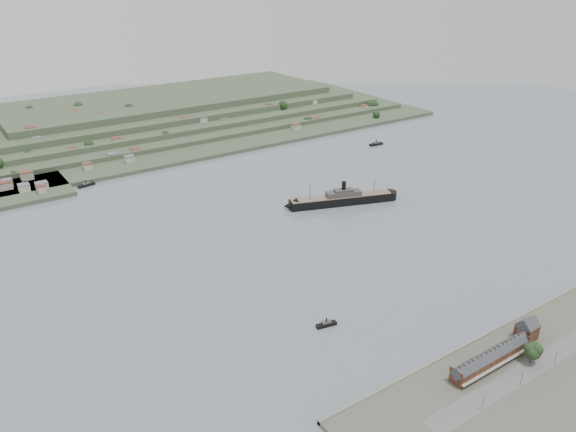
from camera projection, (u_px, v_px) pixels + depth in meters
ground at (316, 245)px, 432.94m from camera, size 1400.00×1400.00×0.00m
near_shore at (531, 380)px, 291.81m from camera, size 220.00×80.00×2.60m
terrace_row at (490, 358)px, 298.40m from camera, size 55.60×9.80×11.07m
gabled_building at (527, 329)px, 320.03m from camera, size 10.40×10.18×14.09m
far_peninsula at (155, 118)px, 738.47m from camera, size 760.00×309.00×30.00m
steamship at (338, 199)px, 502.84m from camera, size 103.91×45.26×25.79m
tugboat at (326, 324)px, 335.81m from camera, size 13.21×5.74×5.76m
ferry_west at (86, 185)px, 545.13m from camera, size 17.07×7.39×6.20m
ferry_east at (376, 144)px, 667.09m from camera, size 17.90×5.80×6.63m
fig_tree at (534, 351)px, 299.97m from camera, size 10.96×9.49×12.23m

